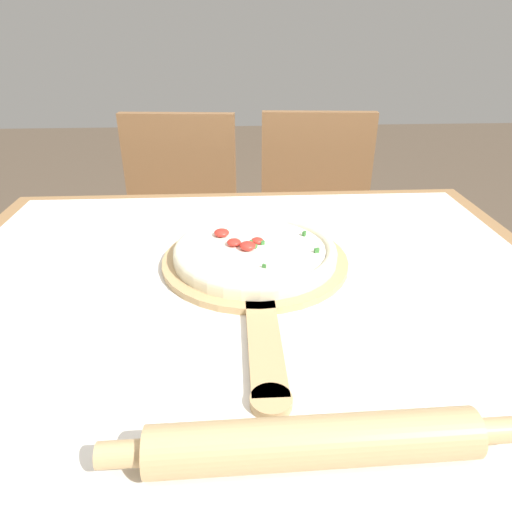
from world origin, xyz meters
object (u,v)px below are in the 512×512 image
Objects in this scene: pizza at (255,251)px; rolling_pin at (313,442)px; chair_left at (180,230)px; chair_right at (315,227)px; pizza_peel at (256,267)px.

rolling_pin is at bearing -85.24° from pizza.
rolling_pin is (0.04, -0.42, 0.00)m from pizza.
chair_left is 0.47m from chair_right.
pizza is (-0.00, 0.03, 0.02)m from pizza_peel.
pizza is at bearing -67.46° from chair_left.
chair_left is at bearing 102.79° from rolling_pin.
chair_left is at bearing -175.14° from chair_right.
chair_right reaches higher than pizza.
chair_right reaches higher than rolling_pin.
chair_right is at bearing 79.31° from rolling_pin.
chair_left is at bearing 106.80° from pizza_peel.
rolling_pin is at bearing -84.98° from pizza_peel.
pizza is 0.80m from chair_right.
pizza_peel is at bearing -89.34° from pizza.
chair_left reaches higher than pizza_peel.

